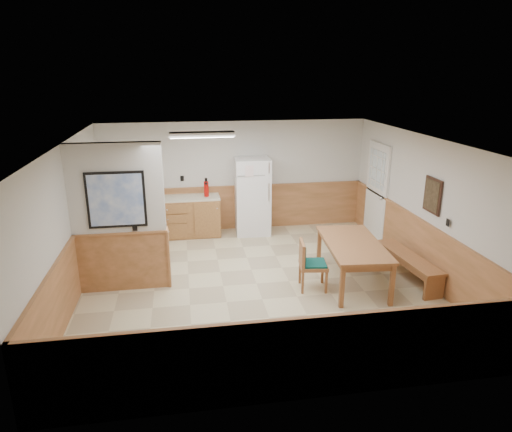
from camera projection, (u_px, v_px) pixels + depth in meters
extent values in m
plane|color=beige|center=(256.00, 283.00, 7.99)|extent=(6.00, 6.00, 0.00)
cube|color=white|center=(257.00, 141.00, 7.23)|extent=(6.00, 6.00, 0.02)
cube|color=silver|center=(235.00, 176.00, 10.43)|extent=(6.00, 0.02, 2.50)
cube|color=silver|center=(423.00, 207.00, 8.08)|extent=(0.02, 6.00, 2.50)
cube|color=silver|center=(68.00, 225.00, 7.15)|extent=(0.02, 6.00, 2.50)
cube|color=#BF7B4C|center=(236.00, 208.00, 10.64)|extent=(6.00, 0.04, 1.00)
cube|color=#BF7B4C|center=(418.00, 247.00, 8.30)|extent=(0.04, 6.00, 1.00)
cube|color=#BF7B4C|center=(75.00, 269.00, 7.38)|extent=(0.04, 6.00, 1.00)
cube|color=silver|center=(116.00, 189.00, 7.30)|extent=(1.50, 0.15, 1.50)
cube|color=#BF7B4C|center=(123.00, 261.00, 7.68)|extent=(1.50, 0.17, 1.00)
cube|color=black|center=(116.00, 200.00, 7.26)|extent=(0.92, 0.03, 0.92)
cube|color=white|center=(116.00, 200.00, 7.24)|extent=(0.84, 0.01, 0.84)
cube|color=#9F6C38|center=(189.00, 217.00, 10.21)|extent=(1.40, 0.60, 0.86)
cube|color=#9F6C38|center=(121.00, 220.00, 9.98)|extent=(0.06, 0.60, 0.86)
cube|color=#9F6C38|center=(155.00, 219.00, 10.10)|extent=(0.06, 0.60, 0.86)
cube|color=beige|center=(169.00, 199.00, 10.01)|extent=(2.20, 0.60, 0.04)
cube|color=beige|center=(169.00, 192.00, 10.27)|extent=(2.20, 0.02, 0.10)
cube|color=white|center=(377.00, 193.00, 9.93)|extent=(0.05, 1.02, 2.15)
cube|color=white|center=(376.00, 193.00, 9.92)|extent=(0.04, 0.90, 2.05)
cube|color=silver|center=(377.00, 169.00, 9.76)|extent=(0.02, 0.76, 0.80)
cube|color=white|center=(140.00, 167.00, 10.00)|extent=(0.80, 0.03, 1.00)
cube|color=white|center=(140.00, 167.00, 9.98)|extent=(0.70, 0.01, 0.90)
cube|color=#301C13|center=(433.00, 195.00, 7.70)|extent=(0.03, 0.50, 0.60)
cube|color=black|center=(432.00, 196.00, 7.70)|extent=(0.01, 0.42, 0.52)
cube|color=white|center=(202.00, 134.00, 8.34)|extent=(1.20, 0.30, 0.08)
cube|color=white|center=(202.00, 137.00, 8.36)|extent=(1.15, 0.25, 0.01)
cube|color=white|center=(252.00, 196.00, 10.25)|extent=(0.79, 0.73, 1.73)
cube|color=silver|center=(269.00, 168.00, 9.75)|extent=(0.03, 0.02, 0.22)
cube|color=silver|center=(269.00, 192.00, 9.91)|extent=(0.03, 0.02, 0.41)
cube|color=#A6683C|center=(353.00, 244.00, 7.82)|extent=(1.07, 1.91, 0.05)
cube|color=#A6683C|center=(353.00, 248.00, 7.84)|extent=(0.97, 1.80, 0.10)
cube|color=#A6683C|center=(342.00, 287.00, 7.09)|extent=(0.08, 0.08, 0.70)
cube|color=#A6683C|center=(319.00, 247.00, 8.72)|extent=(0.08, 0.08, 0.70)
cube|color=#A6683C|center=(392.00, 285.00, 7.15)|extent=(0.08, 0.08, 0.70)
cube|color=#A6683C|center=(360.00, 245.00, 8.78)|extent=(0.08, 0.08, 0.70)
cube|color=#A6683C|center=(408.00, 257.00, 8.05)|extent=(0.51, 1.71, 0.05)
cube|color=#A6683C|center=(430.00, 288.00, 7.38)|extent=(0.35, 0.09, 0.40)
cube|color=#A6683C|center=(388.00, 252.00, 8.87)|extent=(0.35, 0.09, 0.40)
cube|color=#A6683C|center=(313.00, 265.00, 7.70)|extent=(0.51, 0.51, 0.06)
cube|color=#0F4B42|center=(313.00, 263.00, 7.69)|extent=(0.47, 0.47, 0.03)
cube|color=#A6683C|center=(302.00, 253.00, 7.63)|extent=(0.11, 0.46, 0.40)
cube|color=#0F4B42|center=(290.00, 253.00, 7.62)|extent=(0.07, 0.39, 0.34)
cube|color=#A6683C|center=(303.00, 283.00, 7.58)|extent=(0.05, 0.05, 0.39)
cube|color=#A6683C|center=(300.00, 273.00, 7.96)|extent=(0.05, 0.05, 0.39)
cube|color=#A6683C|center=(326.00, 283.00, 7.59)|extent=(0.05, 0.05, 0.39)
cube|color=#A6683C|center=(322.00, 273.00, 7.97)|extent=(0.05, 0.05, 0.39)
cylinder|color=#AB0C09|center=(206.00, 189.00, 10.06)|extent=(0.11, 0.11, 0.34)
cylinder|color=black|center=(206.00, 180.00, 10.00)|extent=(0.06, 0.06, 0.08)
cylinder|color=#198E3F|center=(137.00, 194.00, 9.85)|extent=(0.09, 0.09, 0.25)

